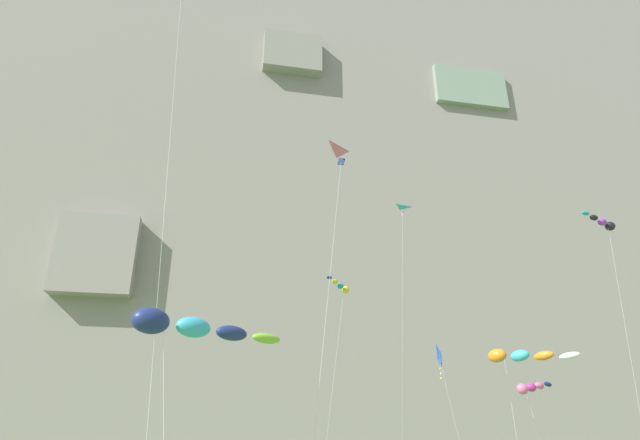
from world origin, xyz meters
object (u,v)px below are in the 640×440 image
kite_delta_mid_center (400,222)px  kite_windsock_low_right (530,388)px  kite_windsock_high_left (603,223)px  kite_windsock_upper_right (341,287)px  kite_delta_low_left (348,166)px  kite_windsock_high_right (190,327)px  kite_diamond_upper_left (440,361)px  kite_windsock_mid_right (518,356)px

kite_delta_mid_center → kite_windsock_low_right: (8.55, -4.06, -15.38)m
kite_windsock_high_left → kite_windsock_upper_right: size_ratio=1.19×
kite_windsock_high_left → kite_windsock_upper_right: 20.53m
kite_delta_mid_center → kite_windsock_upper_right: kite_delta_mid_center is taller
kite_windsock_high_left → kite_delta_low_left: 22.54m
kite_windsock_high_right → kite_windsock_upper_right: bearing=64.5°
kite_delta_mid_center → kite_windsock_low_right: 18.06m
kite_delta_low_left → kite_windsock_low_right: size_ratio=2.24×
kite_diamond_upper_left → kite_windsock_low_right: size_ratio=1.23×
kite_windsock_mid_right → kite_windsock_upper_right: kite_windsock_upper_right is taller
kite_diamond_upper_left → kite_windsock_mid_right: (5.89, -0.30, 0.47)m
kite_windsock_high_left → kite_windsock_mid_right: bearing=145.0°
kite_delta_low_left → kite_delta_mid_center: size_ratio=0.74×
kite_delta_mid_center → kite_windsock_high_left: bearing=-49.4°
kite_diamond_upper_left → kite_windsock_mid_right: bearing=-3.0°
kite_windsock_mid_right → kite_windsock_low_right: bearing=52.2°
kite_windsock_low_right → kite_windsock_high_right: bearing=-140.9°
kite_delta_low_left → kite_windsock_upper_right: (3.72, 17.41, -1.64)m
kite_windsock_high_right → kite_windsock_upper_right: kite_windsock_upper_right is taller
kite_delta_low_left → kite_delta_mid_center: kite_delta_mid_center is taller
kite_windsock_high_left → kite_delta_low_left: (-21.29, -7.24, -1.43)m
kite_delta_low_left → kite_windsock_high_right: size_ratio=2.34×
kite_delta_low_left → kite_windsock_high_right: kite_delta_low_left is taller
kite_windsock_high_left → kite_diamond_upper_left: kite_windsock_high_left is taller
kite_windsock_high_left → kite_windsock_high_right: size_ratio=2.52×
kite_windsock_high_left → kite_delta_mid_center: size_ratio=0.79×
kite_windsock_low_right → kite_windsock_high_right: 33.40m
kite_windsock_high_left → kite_windsock_high_right: 32.83m
kite_windsock_upper_right → kite_windsock_low_right: bearing=-5.4°
kite_windsock_high_right → kite_windsock_high_left: bearing=23.6°
kite_diamond_upper_left → kite_windsock_upper_right: bearing=135.2°
kite_delta_mid_center → kite_windsock_mid_right: size_ratio=2.45×
kite_windsock_high_left → kite_windsock_low_right: (-2.39, 8.72, -10.96)m
kite_windsock_mid_right → kite_windsock_upper_right: (-11.64, 6.01, 6.13)m
kite_windsock_high_left → kite_diamond_upper_left: bearing=159.3°
kite_windsock_high_left → kite_windsock_mid_right: 11.71m
kite_diamond_upper_left → kite_delta_mid_center: (0.88, 8.32, 14.08)m
kite_delta_low_left → kite_delta_mid_center: 23.29m
kite_delta_mid_center → kite_windsock_high_right: kite_delta_mid_center is taller
kite_windsock_mid_right → kite_windsock_high_right: size_ratio=1.30×
kite_delta_mid_center → kite_windsock_mid_right: kite_delta_mid_center is taller
kite_windsock_high_left → kite_delta_mid_center: bearing=130.6°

